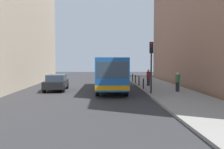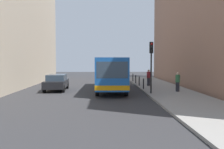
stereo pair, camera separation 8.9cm
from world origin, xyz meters
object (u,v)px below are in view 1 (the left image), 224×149
object	(u,v)px
bollard_farthest	(133,77)
pedestrian_mid_sidewalk	(148,78)
bollard_near	(143,84)
bollard_far	(135,79)
bollard_mid	(139,81)
bus	(111,72)
car_beside_bus	(56,82)
traffic_light	(151,58)
pedestrian_near_signal	(178,82)

from	to	relation	value
bollard_farthest	pedestrian_mid_sidewalk	bearing A→B (deg)	-80.54
bollard_near	bollard_far	distance (m)	5.72
bollard_near	bollard_mid	bearing A→B (deg)	90.00
bollard_near	pedestrian_mid_sidewalk	size ratio (longest dim) A/B	0.56
bus	pedestrian_mid_sidewalk	xyz separation A→B (m)	(3.98, 2.41, -0.73)
bollard_near	bollard_farthest	xyz separation A→B (m)	(0.00, 8.58, 0.00)
car_beside_bus	pedestrian_mid_sidewalk	distance (m)	9.40
bollard_far	pedestrian_mid_sidewalk	world-z (taller)	pedestrian_mid_sidewalk
traffic_light	pedestrian_near_signal	size ratio (longest dim) A/B	2.52
traffic_light	bollard_far	distance (m)	9.25
bollard_farthest	pedestrian_mid_sidewalk	distance (m)	5.90
bollard_near	pedestrian_near_signal	distance (m)	3.36
bus	car_beside_bus	size ratio (longest dim) A/B	2.48
car_beside_bus	bollard_far	size ratio (longest dim) A/B	4.68
bollard_mid	pedestrian_near_signal	bearing A→B (deg)	-62.74
traffic_light	bollard_mid	world-z (taller)	traffic_light
bollard_far	bollard_farthest	bearing A→B (deg)	90.00
car_beside_bus	pedestrian_near_signal	xyz separation A→B (m)	(10.63, -2.28, 0.17)
pedestrian_near_signal	pedestrian_mid_sidewalk	world-z (taller)	pedestrian_mid_sidewalk
bollard_farthest	bollard_near	bearing A→B (deg)	-90.00
pedestrian_mid_sidewalk	bollard_farthest	bearing A→B (deg)	126.78
traffic_light	bollard_near	xyz separation A→B (m)	(-0.10, 3.22, -2.38)
car_beside_bus	bollard_mid	distance (m)	8.50
bus	traffic_light	xyz separation A→B (m)	(3.12, -3.58, 1.28)
bus	bollard_farthest	bearing A→B (deg)	-109.40
bollard_far	pedestrian_mid_sidewalk	distance (m)	3.13
bus	traffic_light	distance (m)	4.91
bollard_far	traffic_light	bearing A→B (deg)	-89.36
bollard_mid	bollard_far	world-z (taller)	same
bus	bollard_farthest	size ratio (longest dim) A/B	11.63
bollard_far	bollard_farthest	size ratio (longest dim) A/B	1.00
pedestrian_mid_sidewalk	traffic_light	bearing A→B (deg)	-70.93
bus	bollard_far	bearing A→B (deg)	-118.61
bollard_far	bus	bearing A→B (deg)	-119.35
traffic_light	pedestrian_mid_sidewalk	distance (m)	6.38
bollard_mid	pedestrian_mid_sidewalk	world-z (taller)	pedestrian_mid_sidewalk
bus	bollard_mid	bearing A→B (deg)	-139.58
car_beside_bus	bollard_near	world-z (taller)	car_beside_bus
bollard_far	pedestrian_near_signal	world-z (taller)	pedestrian_near_signal
bollard_mid	bollard_farthest	bearing A→B (deg)	90.00
bollard_far	pedestrian_mid_sidewalk	xyz separation A→B (m)	(0.97, -2.95, 0.37)
pedestrian_mid_sidewalk	bus	bearing A→B (deg)	-121.48
pedestrian_near_signal	bollard_far	bearing A→B (deg)	-124.19
bus	pedestrian_mid_sidewalk	bearing A→B (deg)	-148.07
bollard_mid	bollard_far	distance (m)	2.86
bollard_farthest	bus	bearing A→B (deg)	-110.14
bus	bollard_farthest	xyz separation A→B (m)	(3.02, 8.22, -1.10)
bus	bollard_mid	distance (m)	4.07
traffic_light	pedestrian_near_signal	distance (m)	3.39
traffic_light	bollard_far	world-z (taller)	traffic_light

